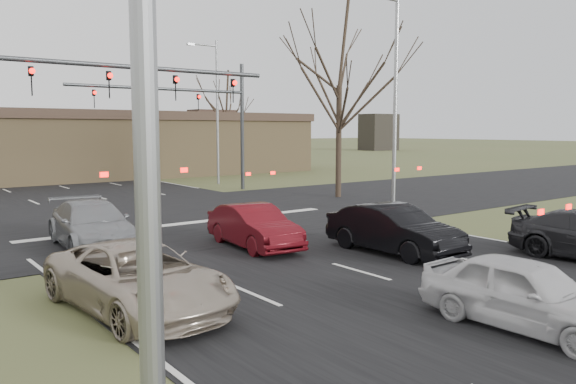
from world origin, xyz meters
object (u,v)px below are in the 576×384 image
at_px(mast_arm_near, 51,94).
at_px(streetlight_right_near, 393,91).
at_px(car_black_hatch, 393,229).
at_px(streetlight_right_far, 215,105).
at_px(car_white_sedan, 526,293).
at_px(car_silver_suv, 138,277).
at_px(building, 63,145).
at_px(car_red_ahead, 254,226).
at_px(mast_arm_far, 203,110).
at_px(car_grey_ahead, 93,225).

xyz_separation_m(mast_arm_near, streetlight_right_near, (14.05, -3.00, 0.51)).
bearing_deg(car_black_hatch, streetlight_right_far, 73.35).
xyz_separation_m(streetlight_right_near, car_black_hatch, (-6.34, -5.93, -4.82)).
relative_size(car_white_sedan, car_black_hatch, 0.90).
bearing_deg(car_silver_suv, building, 71.20).
relative_size(car_silver_suv, car_red_ahead, 1.21).
bearing_deg(mast_arm_near, streetlight_right_near, -12.05).
xyz_separation_m(building, streetlight_right_near, (6.82, -28.00, 2.92)).
bearing_deg(building, mast_arm_far, -74.42).
bearing_deg(streetlight_right_near, mast_arm_near, 167.95).
height_order(building, car_white_sedan, building).
bearing_deg(car_grey_ahead, mast_arm_far, 53.05).
distance_m(streetlight_right_far, car_white_sedan, 31.04).
xyz_separation_m(mast_arm_far, car_black_hatch, (-3.70, -18.93, -4.26)).
distance_m(car_silver_suv, car_black_hatch, 8.55).
relative_size(streetlight_right_near, car_grey_ahead, 1.91).
bearing_deg(car_red_ahead, streetlight_right_near, 20.92).
xyz_separation_m(building, car_grey_ahead, (-6.73, -27.39, -1.91)).
xyz_separation_m(streetlight_right_near, car_silver_suv, (-14.88, -6.42, -4.87)).
bearing_deg(car_grey_ahead, mast_arm_near, 106.32).
distance_m(mast_arm_near, car_red_ahead, 8.51).
distance_m(building, car_white_sedan, 40.16).
xyz_separation_m(mast_arm_far, car_red_ahead, (-6.68, -15.56, -4.31)).
height_order(building, streetlight_right_near, streetlight_right_near).
relative_size(mast_arm_far, car_white_sedan, 2.68).
bearing_deg(car_silver_suv, streetlight_right_far, 51.08).
relative_size(car_black_hatch, car_red_ahead, 1.08).
bearing_deg(car_white_sedan, car_red_ahead, 88.16).
relative_size(streetlight_right_near, streetlight_right_far, 1.00).
relative_size(streetlight_right_far, car_silver_suv, 1.93).
bearing_deg(mast_arm_far, car_white_sedan, -104.95).
xyz_separation_m(streetlight_right_far, car_silver_suv, (-15.38, -23.42, -4.87)).
xyz_separation_m(car_silver_suv, car_grey_ahead, (1.33, 7.03, 0.04)).
relative_size(building, car_black_hatch, 9.17).
distance_m(streetlight_right_near, car_black_hatch, 9.93).
xyz_separation_m(mast_arm_near, car_white_sedan, (4.73, -15.04, -4.37)).
relative_size(car_silver_suv, car_grey_ahead, 0.99).
bearing_deg(mast_arm_near, car_silver_suv, -95.03).
bearing_deg(streetlight_right_near, car_grey_ahead, 177.42).
distance_m(mast_arm_near, car_black_hatch, 12.56).
height_order(mast_arm_near, car_white_sedan, mast_arm_near).
bearing_deg(car_grey_ahead, streetlight_right_near, 1.83).
height_order(mast_arm_near, car_silver_suv, mast_arm_near).
bearing_deg(building, car_red_ahead, -94.68).
bearing_deg(building, mast_arm_near, -106.13).
bearing_deg(streetlight_right_far, car_grey_ahead, -130.60).
bearing_deg(mast_arm_far, building, 105.58).
xyz_separation_m(mast_arm_far, streetlight_right_far, (3.14, 4.00, 0.57)).
distance_m(building, car_grey_ahead, 28.27).
distance_m(streetlight_right_far, car_red_ahead, 22.42).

